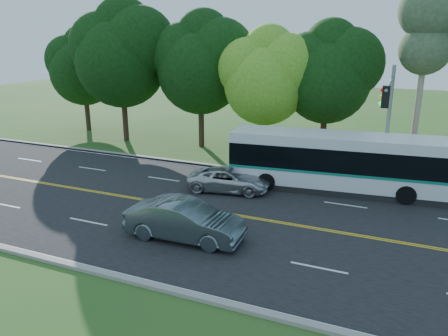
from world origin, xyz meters
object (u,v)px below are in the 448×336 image
at_px(sedan, 185,221).
at_px(suv, 229,180).
at_px(traffic_signal, 388,113).
at_px(transit_bus, 340,163).

height_order(sedan, suv, sedan).
bearing_deg(suv, traffic_signal, -84.88).
bearing_deg(suv, transit_bus, -76.82).
distance_m(transit_bus, sedan, 10.39).
bearing_deg(traffic_signal, transit_bus, 172.47).
relative_size(sedan, suv, 1.11).
distance_m(traffic_signal, suv, 9.20).
bearing_deg(transit_bus, traffic_signal, -13.53).
bearing_deg(traffic_signal, suv, -164.49).
bearing_deg(sedan, traffic_signal, -42.88).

